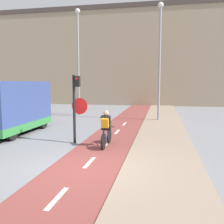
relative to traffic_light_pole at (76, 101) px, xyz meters
The scene contains 9 objects.
ground_plane 3.63m from the traffic_light_pole, 66.53° to the right, with size 120.00×120.00×0.00m, color gray.
bike_lane 3.62m from the traffic_light_pole, 66.51° to the right, with size 2.15×60.00×0.02m.
sidewalk_strip 4.90m from the traffic_light_pole, 39.42° to the right, with size 2.40×60.00×0.05m.
building_row_background 20.60m from the traffic_light_pole, 86.43° to the left, with size 60.00×5.20×10.97m.
traffic_light_pole is the anchor object (origin of this frame).
street_lamp_far 9.75m from the traffic_light_pole, 108.11° to the left, with size 0.36×0.36×8.05m.
street_lamp_sidewalk 8.25m from the traffic_light_pole, 65.13° to the left, with size 0.36×0.36×7.60m.
cyclist_near 1.74m from the traffic_light_pole, 13.93° to the right, with size 0.46×1.67×1.45m.
van 4.14m from the traffic_light_pole, 160.57° to the left, with size 2.11×4.54×2.59m.
Camera 1 is at (2.19, -6.84, 2.53)m, focal length 40.00 mm.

